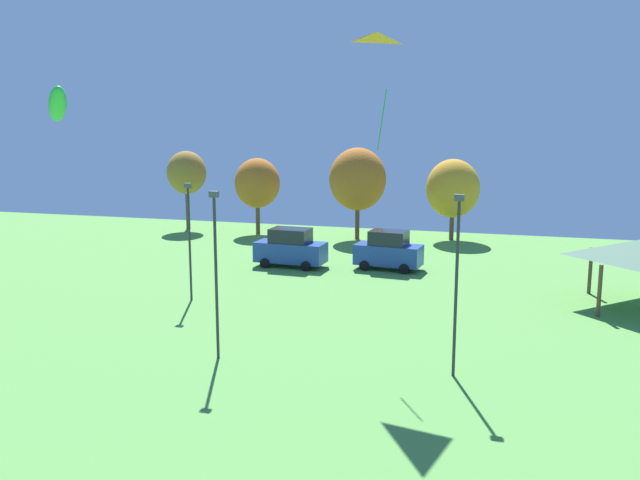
{
  "coord_description": "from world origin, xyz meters",
  "views": [
    {
      "loc": [
        3.16,
        1.7,
        9.53
      ],
      "look_at": [
        -0.51,
        14.26,
        7.2
      ],
      "focal_mm": 38.0,
      "sensor_mm": 36.0,
      "label": 1
    }
  ],
  "objects_px": {
    "light_post_3": "(216,266)",
    "treeline_tree_3": "(453,189)",
    "kite_flying_9": "(402,69)",
    "treeline_tree_0": "(187,173)",
    "treeline_tree_2": "(358,179)",
    "light_post_1": "(457,276)",
    "light_post_0": "(189,235)",
    "parked_car_second_from_left": "(388,251)",
    "treeline_tree_1": "(257,183)",
    "kite_flying_7": "(58,104)",
    "parked_car_leftmost": "(291,248)"
  },
  "relations": [
    {
      "from": "treeline_tree_0",
      "to": "treeline_tree_1",
      "type": "bearing_deg",
      "value": -4.01
    },
    {
      "from": "treeline_tree_0",
      "to": "treeline_tree_1",
      "type": "relative_size",
      "value": 1.08
    },
    {
      "from": "treeline_tree_2",
      "to": "light_post_0",
      "type": "bearing_deg",
      "value": -101.35
    },
    {
      "from": "parked_car_second_from_left",
      "to": "light_post_1",
      "type": "height_order",
      "value": "light_post_1"
    },
    {
      "from": "kite_flying_9",
      "to": "treeline_tree_0",
      "type": "height_order",
      "value": "kite_flying_9"
    },
    {
      "from": "kite_flying_9",
      "to": "light_post_1",
      "type": "xyz_separation_m",
      "value": [
        2.82,
        -3.8,
        -7.75
      ]
    },
    {
      "from": "parked_car_second_from_left",
      "to": "treeline_tree_0",
      "type": "xyz_separation_m",
      "value": [
        -20.0,
        11.21,
        3.73
      ]
    },
    {
      "from": "treeline_tree_0",
      "to": "light_post_3",
      "type": "bearing_deg",
      "value": -60.87
    },
    {
      "from": "light_post_1",
      "to": "light_post_3",
      "type": "height_order",
      "value": "light_post_1"
    },
    {
      "from": "light_post_1",
      "to": "treeline_tree_3",
      "type": "height_order",
      "value": "light_post_1"
    },
    {
      "from": "kite_flying_7",
      "to": "treeline_tree_3",
      "type": "height_order",
      "value": "kite_flying_7"
    },
    {
      "from": "kite_flying_9",
      "to": "treeline_tree_0",
      "type": "relative_size",
      "value": 0.52
    },
    {
      "from": "light_post_0",
      "to": "treeline_tree_1",
      "type": "xyz_separation_m",
      "value": [
        -4.47,
        21.16,
        0.73
      ]
    },
    {
      "from": "kite_flying_9",
      "to": "light_post_3",
      "type": "xyz_separation_m",
      "value": [
        -6.53,
        -4.5,
        -7.79
      ]
    },
    {
      "from": "light_post_0",
      "to": "light_post_3",
      "type": "height_order",
      "value": "light_post_3"
    },
    {
      "from": "parked_car_leftmost",
      "to": "light_post_0",
      "type": "bearing_deg",
      "value": -101.22
    },
    {
      "from": "kite_flying_7",
      "to": "light_post_3",
      "type": "relative_size",
      "value": 0.33
    },
    {
      "from": "treeline_tree_3",
      "to": "parked_car_leftmost",
      "type": "bearing_deg",
      "value": -124.97
    },
    {
      "from": "light_post_0",
      "to": "light_post_1",
      "type": "distance_m",
      "value": 16.16
    },
    {
      "from": "light_post_1",
      "to": "light_post_0",
      "type": "bearing_deg",
      "value": 153.84
    },
    {
      "from": "treeline_tree_0",
      "to": "treeline_tree_2",
      "type": "distance_m",
      "value": 15.48
    },
    {
      "from": "light_post_3",
      "to": "treeline_tree_0",
      "type": "bearing_deg",
      "value": 119.13
    },
    {
      "from": "parked_car_leftmost",
      "to": "light_post_0",
      "type": "distance_m",
      "value": 10.05
    },
    {
      "from": "kite_flying_7",
      "to": "treeline_tree_1",
      "type": "bearing_deg",
      "value": 101.97
    },
    {
      "from": "treeline_tree_1",
      "to": "light_post_3",
      "type": "bearing_deg",
      "value": -71.61
    },
    {
      "from": "treeline_tree_0",
      "to": "light_post_0",
      "type": "bearing_deg",
      "value": -62.51
    },
    {
      "from": "kite_flying_9",
      "to": "light_post_0",
      "type": "bearing_deg",
      "value": 164.14
    },
    {
      "from": "treeline_tree_1",
      "to": "kite_flying_9",
      "type": "bearing_deg",
      "value": -56.57
    },
    {
      "from": "parked_car_leftmost",
      "to": "parked_car_second_from_left",
      "type": "bearing_deg",
      "value": 11.5
    },
    {
      "from": "light_post_0",
      "to": "treeline_tree_3",
      "type": "height_order",
      "value": "treeline_tree_3"
    },
    {
      "from": "kite_flying_7",
      "to": "treeline_tree_3",
      "type": "xyz_separation_m",
      "value": [
        8.62,
        36.63,
        -5.85
      ]
    },
    {
      "from": "treeline_tree_3",
      "to": "kite_flying_9",
      "type": "bearing_deg",
      "value": -89.8
    },
    {
      "from": "light_post_1",
      "to": "treeline_tree_2",
      "type": "relative_size",
      "value": 0.94
    },
    {
      "from": "light_post_0",
      "to": "treeline_tree_3",
      "type": "xyz_separation_m",
      "value": [
        11.6,
        22.63,
        0.61
      ]
    },
    {
      "from": "parked_car_leftmost",
      "to": "treeline_tree_3",
      "type": "relative_size",
      "value": 0.72
    },
    {
      "from": "kite_flying_9",
      "to": "parked_car_second_from_left",
      "type": "relative_size",
      "value": 0.81
    },
    {
      "from": "light_post_1",
      "to": "treeline_tree_1",
      "type": "distance_m",
      "value": 34.06
    },
    {
      "from": "light_post_0",
      "to": "treeline_tree_1",
      "type": "relative_size",
      "value": 0.98
    },
    {
      "from": "kite_flying_9",
      "to": "parked_car_leftmost",
      "type": "bearing_deg",
      "value": 125.94
    },
    {
      "from": "light_post_1",
      "to": "treeline_tree_0",
      "type": "relative_size",
      "value": 1.0
    },
    {
      "from": "light_post_3",
      "to": "treeline_tree_3",
      "type": "distance_m",
      "value": 31.13
    },
    {
      "from": "parked_car_second_from_left",
      "to": "treeline_tree_3",
      "type": "height_order",
      "value": "treeline_tree_3"
    },
    {
      "from": "light_post_1",
      "to": "treeline_tree_2",
      "type": "distance_m",
      "value": 29.94
    },
    {
      "from": "light_post_1",
      "to": "treeline_tree_0",
      "type": "xyz_separation_m",
      "value": [
        -25.76,
        28.76,
        1.11
      ]
    },
    {
      "from": "kite_flying_9",
      "to": "treeline_tree_1",
      "type": "distance_m",
      "value": 30.24
    },
    {
      "from": "kite_flying_9",
      "to": "parked_car_leftmost",
      "type": "xyz_separation_m",
      "value": [
        -9.28,
        12.81,
        -10.36
      ]
    },
    {
      "from": "light_post_0",
      "to": "light_post_3",
      "type": "relative_size",
      "value": 0.92
    },
    {
      "from": "treeline_tree_2",
      "to": "kite_flying_9",
      "type": "bearing_deg",
      "value": -72.89
    },
    {
      "from": "light_post_0",
      "to": "treeline_tree_2",
      "type": "relative_size",
      "value": 0.85
    },
    {
      "from": "parked_car_second_from_left",
      "to": "parked_car_leftmost",
      "type": "bearing_deg",
      "value": -165.52
    }
  ]
}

